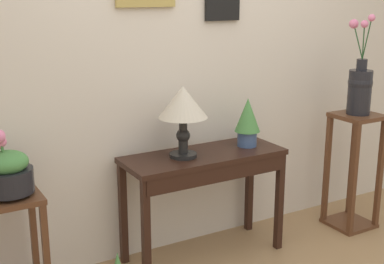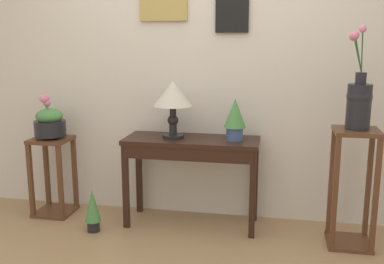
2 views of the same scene
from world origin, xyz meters
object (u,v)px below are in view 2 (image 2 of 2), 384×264
(potted_plant_on_console, at_px, (235,117))
(potted_plant_floor, at_px, (93,209))
(planter_bowl_wide_left, at_px, (50,122))
(console_table, at_px, (191,152))
(pedestal_stand_left, at_px, (53,176))
(table_lamp, at_px, (173,97))
(flower_vase_tall_right, at_px, (359,100))
(pedestal_stand_right, at_px, (352,188))

(potted_plant_on_console, bearing_deg, potted_plant_floor, -164.52)
(planter_bowl_wide_left, distance_m, potted_plant_floor, 0.84)
(potted_plant_on_console, bearing_deg, console_table, -176.32)
(potted_plant_on_console, bearing_deg, pedestal_stand_left, -179.87)
(planter_bowl_wide_left, bearing_deg, potted_plant_on_console, 0.13)
(pedestal_stand_left, bearing_deg, potted_plant_floor, -31.42)
(table_lamp, bearing_deg, flower_vase_tall_right, -6.28)
(table_lamp, xyz_separation_m, potted_plant_on_console, (0.49, -0.00, -0.15))
(pedestal_stand_left, xyz_separation_m, flower_vase_tall_right, (2.44, -0.15, 0.75))
(pedestal_stand_left, relative_size, flower_vase_tall_right, 0.95)
(table_lamp, relative_size, flower_vase_tall_right, 0.64)
(potted_plant_on_console, relative_size, potted_plant_floor, 0.94)
(table_lamp, bearing_deg, console_table, -8.75)
(pedestal_stand_left, bearing_deg, planter_bowl_wide_left, 175.33)
(flower_vase_tall_right, bearing_deg, potted_plant_floor, -175.63)
(console_table, bearing_deg, planter_bowl_wide_left, 179.13)
(potted_plant_on_console, relative_size, pedestal_stand_left, 0.48)
(console_table, relative_size, potted_plant_floor, 3.07)
(console_table, xyz_separation_m, planter_bowl_wide_left, (-1.22, 0.02, 0.20))
(planter_bowl_wide_left, distance_m, pedestal_stand_right, 2.47)
(planter_bowl_wide_left, xyz_separation_m, flower_vase_tall_right, (2.44, -0.15, 0.27))
(table_lamp, distance_m, potted_plant_on_console, 0.52)
(potted_plant_on_console, bearing_deg, pedestal_stand_right, -9.64)
(potted_plant_on_console, height_order, flower_vase_tall_right, flower_vase_tall_right)
(planter_bowl_wide_left, distance_m, flower_vase_tall_right, 2.46)
(pedestal_stand_left, height_order, potted_plant_floor, pedestal_stand_left)
(table_lamp, relative_size, pedestal_stand_left, 0.67)
(pedestal_stand_left, xyz_separation_m, potted_plant_floor, (0.48, -0.30, -0.15))
(console_table, xyz_separation_m, potted_plant_floor, (-0.74, -0.28, -0.43))
(console_table, bearing_deg, pedestal_stand_left, 179.14)
(pedestal_stand_right, bearing_deg, pedestal_stand_left, 176.58)
(console_table, bearing_deg, pedestal_stand_right, -5.95)
(flower_vase_tall_right, bearing_deg, console_table, 174.03)
(potted_plant_on_console, relative_size, flower_vase_tall_right, 0.46)
(potted_plant_floor, bearing_deg, pedestal_stand_right, 4.37)
(pedestal_stand_right, bearing_deg, console_table, 174.05)
(console_table, relative_size, pedestal_stand_left, 1.58)
(potted_plant_on_console, bearing_deg, flower_vase_tall_right, -9.68)
(table_lamp, bearing_deg, pedestal_stand_left, -179.73)
(potted_plant_on_console, height_order, pedestal_stand_right, potted_plant_on_console)
(pedestal_stand_right, bearing_deg, flower_vase_tall_right, -173.10)
(planter_bowl_wide_left, bearing_deg, table_lamp, 0.26)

